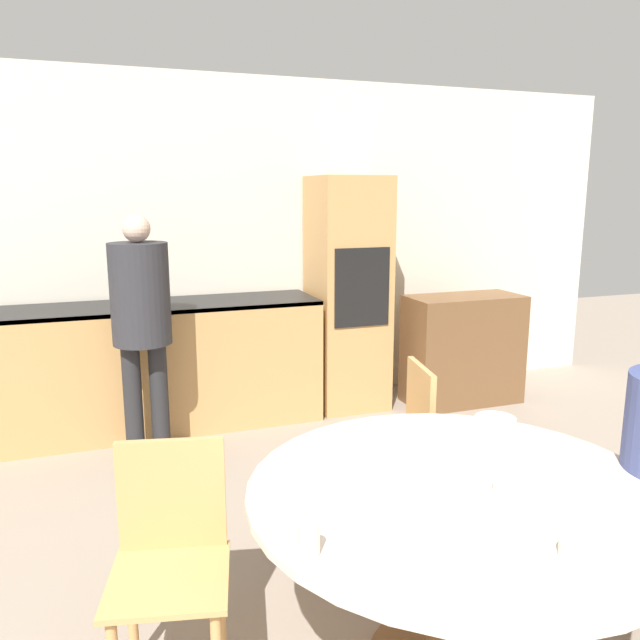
{
  "coord_description": "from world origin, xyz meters",
  "views": [
    {
      "loc": [
        -1.05,
        -0.14,
        1.72
      ],
      "look_at": [
        0.02,
        2.84,
        1.07
      ],
      "focal_mm": 35.0,
      "sensor_mm": 36.0,
      "label": 1
    }
  ],
  "objects_px": {
    "sideboard": "(463,349)",
    "cup": "(308,539)",
    "dining_table": "(456,538)",
    "bowl_centre": "(400,429)",
    "bowl_near": "(495,423)",
    "person_standing": "(141,312)",
    "bowl_far": "(582,550)",
    "chair_far_left": "(171,552)",
    "oven_unit": "(347,294)",
    "chair_far_right": "(400,437)"
  },
  "relations": [
    {
      "from": "dining_table",
      "to": "chair_far_left",
      "type": "xyz_separation_m",
      "value": [
        -0.95,
        0.3,
        -0.03
      ]
    },
    {
      "from": "chair_far_left",
      "to": "bowl_centre",
      "type": "distance_m",
      "value": 1.04
    },
    {
      "from": "oven_unit",
      "to": "dining_table",
      "type": "xyz_separation_m",
      "value": [
        -0.75,
        -2.85,
        -0.4
      ]
    },
    {
      "from": "bowl_near",
      "to": "bowl_centre",
      "type": "bearing_deg",
      "value": 165.86
    },
    {
      "from": "oven_unit",
      "to": "cup",
      "type": "height_order",
      "value": "oven_unit"
    },
    {
      "from": "chair_far_right",
      "to": "bowl_centre",
      "type": "distance_m",
      "value": 0.56
    },
    {
      "from": "chair_far_left",
      "to": "person_standing",
      "type": "relative_size",
      "value": 0.55
    },
    {
      "from": "oven_unit",
      "to": "chair_far_right",
      "type": "xyz_separation_m",
      "value": [
        -0.48,
        -1.89,
        -0.43
      ]
    },
    {
      "from": "oven_unit",
      "to": "bowl_far",
      "type": "xyz_separation_m",
      "value": [
        -0.66,
        -3.34,
        -0.18
      ]
    },
    {
      "from": "oven_unit",
      "to": "bowl_centre",
      "type": "relative_size",
      "value": 10.07
    },
    {
      "from": "chair_far_left",
      "to": "person_standing",
      "type": "bearing_deg",
      "value": 100.8
    },
    {
      "from": "sideboard",
      "to": "cup",
      "type": "bearing_deg",
      "value": -129.36
    },
    {
      "from": "person_standing",
      "to": "bowl_far",
      "type": "height_order",
      "value": "person_standing"
    },
    {
      "from": "oven_unit",
      "to": "bowl_centre",
      "type": "height_order",
      "value": "oven_unit"
    },
    {
      "from": "cup",
      "to": "bowl_near",
      "type": "bearing_deg",
      "value": 30.54
    },
    {
      "from": "sideboard",
      "to": "cup",
      "type": "xyz_separation_m",
      "value": [
        -2.3,
        -2.8,
        0.32
      ]
    },
    {
      "from": "oven_unit",
      "to": "bowl_centre",
      "type": "distance_m",
      "value": 2.45
    },
    {
      "from": "sideboard",
      "to": "person_standing",
      "type": "distance_m",
      "value": 2.62
    },
    {
      "from": "bowl_near",
      "to": "bowl_centre",
      "type": "xyz_separation_m",
      "value": [
        -0.4,
        0.1,
        -0.01
      ]
    },
    {
      "from": "oven_unit",
      "to": "person_standing",
      "type": "bearing_deg",
      "value": -161.89
    },
    {
      "from": "bowl_centre",
      "to": "chair_far_right",
      "type": "bearing_deg",
      "value": 62.18
    },
    {
      "from": "cup",
      "to": "oven_unit",
      "type": "bearing_deg",
      "value": 65.92
    },
    {
      "from": "oven_unit",
      "to": "person_standing",
      "type": "height_order",
      "value": "oven_unit"
    },
    {
      "from": "dining_table",
      "to": "bowl_centre",
      "type": "bearing_deg",
      "value": 86.01
    },
    {
      "from": "dining_table",
      "to": "person_standing",
      "type": "bearing_deg",
      "value": 110.81
    },
    {
      "from": "chair_far_left",
      "to": "bowl_centre",
      "type": "xyz_separation_m",
      "value": [
        0.99,
        0.21,
        0.24
      ]
    },
    {
      "from": "dining_table",
      "to": "bowl_near",
      "type": "xyz_separation_m",
      "value": [
        0.44,
        0.41,
        0.22
      ]
    },
    {
      "from": "cup",
      "to": "bowl_near",
      "type": "relative_size",
      "value": 0.56
    },
    {
      "from": "chair_far_left",
      "to": "bowl_centre",
      "type": "relative_size",
      "value": 4.75
    },
    {
      "from": "sideboard",
      "to": "bowl_far",
      "type": "relative_size",
      "value": 7.63
    },
    {
      "from": "oven_unit",
      "to": "sideboard",
      "type": "bearing_deg",
      "value": -16.1
    },
    {
      "from": "dining_table",
      "to": "chair_far_right",
      "type": "height_order",
      "value": "chair_far_right"
    },
    {
      "from": "oven_unit",
      "to": "bowl_centre",
      "type": "xyz_separation_m",
      "value": [
        -0.71,
        -2.34,
        -0.18
      ]
    },
    {
      "from": "oven_unit",
      "to": "sideboard",
      "type": "xyz_separation_m",
      "value": [
        0.93,
        -0.27,
        -0.48
      ]
    },
    {
      "from": "cup",
      "to": "bowl_centre",
      "type": "bearing_deg",
      "value": 47.91
    },
    {
      "from": "sideboard",
      "to": "chair_far_right",
      "type": "relative_size",
      "value": 1.09
    },
    {
      "from": "chair_far_left",
      "to": "bowl_near",
      "type": "relative_size",
      "value": 5.02
    },
    {
      "from": "person_standing",
      "to": "bowl_far",
      "type": "bearing_deg",
      "value": -70.86
    },
    {
      "from": "dining_table",
      "to": "bowl_centre",
      "type": "relative_size",
      "value": 8.02
    },
    {
      "from": "oven_unit",
      "to": "dining_table",
      "type": "distance_m",
      "value": 2.98
    },
    {
      "from": "chair_far_right",
      "to": "dining_table",
      "type": "bearing_deg",
      "value": -4.91
    },
    {
      "from": "sideboard",
      "to": "bowl_near",
      "type": "bearing_deg",
      "value": -119.63
    },
    {
      "from": "chair_far_left",
      "to": "bowl_far",
      "type": "distance_m",
      "value": 1.33
    },
    {
      "from": "chair_far_right",
      "to": "bowl_far",
      "type": "relative_size",
      "value": 7.03
    },
    {
      "from": "bowl_far",
      "to": "chair_far_right",
      "type": "bearing_deg",
      "value": 82.89
    },
    {
      "from": "oven_unit",
      "to": "bowl_near",
      "type": "xyz_separation_m",
      "value": [
        -0.31,
        -2.44,
        -0.17
      ]
    },
    {
      "from": "chair_far_left",
      "to": "cup",
      "type": "distance_m",
      "value": 0.67
    },
    {
      "from": "dining_table",
      "to": "person_standing",
      "type": "xyz_separation_m",
      "value": [
        -0.88,
        2.32,
        0.45
      ]
    },
    {
      "from": "sideboard",
      "to": "cup",
      "type": "relative_size",
      "value": 9.66
    },
    {
      "from": "chair_far_left",
      "to": "person_standing",
      "type": "distance_m",
      "value": 2.07
    }
  ]
}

